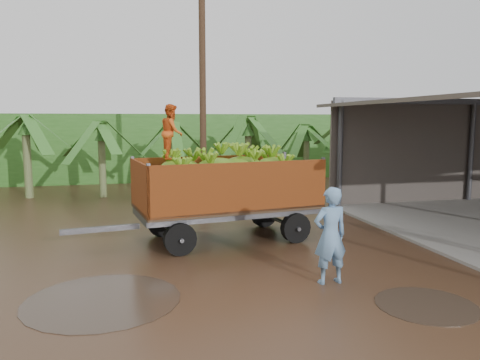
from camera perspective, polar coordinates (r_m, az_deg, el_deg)
The scene contains 6 objects.
ground at distance 11.09m, azimuth -0.52°, elevation -9.90°, with size 100.00×100.00×0.00m, color black.
hedge_north at distance 26.37m, azimuth -12.68°, elevation 3.93°, with size 22.00×3.00×3.60m, color #2D661E.
banana_trailer at distance 12.77m, azimuth -1.75°, elevation -0.91°, with size 6.82×3.03×3.70m.
man_blue at distance 9.60m, azimuth 10.94°, elevation -6.66°, with size 0.72×0.47×1.97m, color #6690BB.
utility_pole at distance 17.21m, azimuth -4.57°, elevation 10.97°, with size 1.20×0.24×8.65m.
banana_plants at distance 16.45m, azimuth -24.97°, elevation 1.67°, with size 24.26×19.25×4.43m.
Camera 1 is at (-2.37, -10.32, 3.28)m, focal length 35.00 mm.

